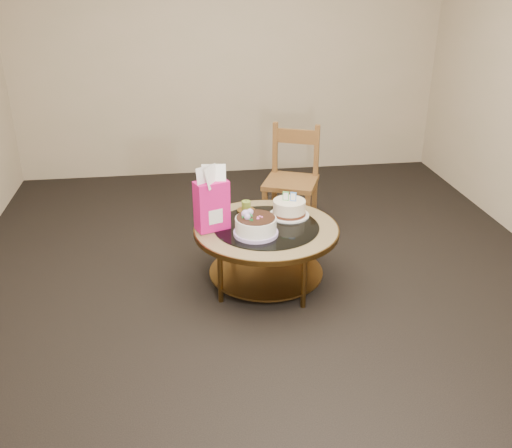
{
  "coord_description": "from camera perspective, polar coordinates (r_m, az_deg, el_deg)",
  "views": [
    {
      "loc": [
        -0.58,
        -3.57,
        2.14
      ],
      "look_at": [
        -0.07,
        0.02,
        0.47
      ],
      "focal_mm": 40.0,
      "sensor_mm": 36.0,
      "label": 1
    }
  ],
  "objects": [
    {
      "name": "ground",
      "position": [
        4.2,
        1.0,
        -5.91
      ],
      "size": [
        5.0,
        5.0,
        0.0
      ],
      "primitive_type": "plane",
      "color": "black",
      "rests_on": "ground"
    },
    {
      "name": "room_walls",
      "position": [
        3.66,
        1.18,
        15.35
      ],
      "size": [
        4.52,
        5.02,
        2.61
      ],
      "color": "#BDA78F",
      "rests_on": "ground"
    },
    {
      "name": "coffee_table",
      "position": [
        4.02,
        1.04,
        -1.27
      ],
      "size": [
        1.02,
        1.02,
        0.46
      ],
      "color": "brown",
      "rests_on": "ground"
    },
    {
      "name": "decorated_cake",
      "position": [
        3.84,
        -0.05,
        -0.27
      ],
      "size": [
        0.3,
        0.3,
        0.18
      ],
      "rotation": [
        0.0,
        0.0,
        0.29
      ],
      "color": "#BC9FE1",
      "rests_on": "coffee_table"
    },
    {
      "name": "cream_cake",
      "position": [
        4.13,
        3.34,
        1.57
      ],
      "size": [
        0.29,
        0.29,
        0.19
      ],
      "rotation": [
        0.0,
        0.0,
        -0.37
      ],
      "color": "white",
      "rests_on": "coffee_table"
    },
    {
      "name": "gift_bag",
      "position": [
        3.87,
        -4.47,
        2.53
      ],
      "size": [
        0.25,
        0.22,
        0.45
      ],
      "rotation": [
        0.0,
        0.0,
        0.35
      ],
      "color": "#DD146A",
      "rests_on": "coffee_table"
    },
    {
      "name": "pillar_candle",
      "position": [
        4.19,
        -0.99,
        1.56
      ],
      "size": [
        0.13,
        0.13,
        0.1
      ],
      "rotation": [
        0.0,
        0.0,
        -0.09
      ],
      "color": "#D4BF57",
      "rests_on": "coffee_table"
    },
    {
      "name": "dining_chair",
      "position": [
        4.85,
        3.59,
        4.45
      ],
      "size": [
        0.55,
        0.55,
        0.91
      ],
      "rotation": [
        0.0,
        0.0,
        -0.4
      ],
      "color": "brown",
      "rests_on": "ground"
    }
  ]
}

